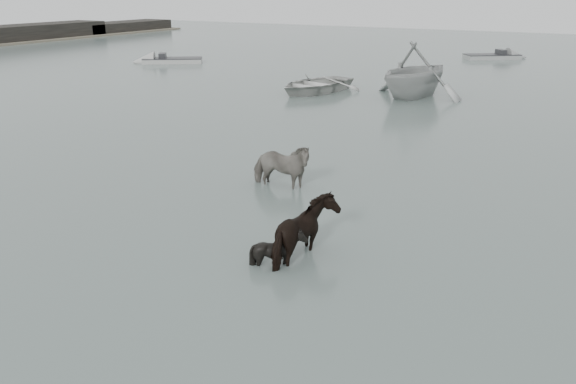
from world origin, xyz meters
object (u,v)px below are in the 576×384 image
object	(u,v)px
pony_black	(278,239)
pony_dark	(307,224)
pony_pinto	(281,161)
rowboat_lead	(315,82)

from	to	relation	value
pony_black	pony_dark	bearing A→B (deg)	-35.00
pony_dark	pony_black	distance (m)	0.71
pony_pinto	pony_dark	size ratio (longest dim) A/B	1.22
pony_dark	pony_pinto	bearing A→B (deg)	16.19
pony_pinto	pony_dark	world-z (taller)	pony_pinto
pony_black	pony_pinto	bearing A→B (deg)	33.26
pony_pinto	pony_black	distance (m)	4.78
pony_dark	rowboat_lead	bearing A→B (deg)	5.28
pony_pinto	rowboat_lead	xyz separation A→B (m)	(-6.28, 14.78, -0.29)
pony_dark	rowboat_lead	distance (m)	20.52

